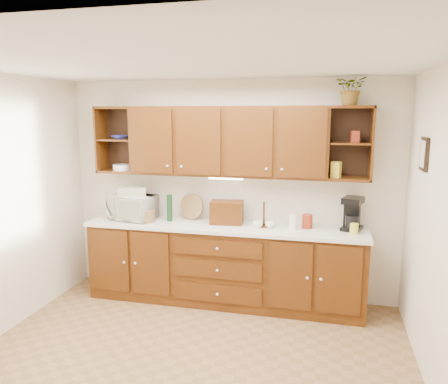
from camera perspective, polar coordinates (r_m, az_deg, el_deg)
The scene contains 25 objects.
floor at distance 4.15m, azimuth -5.06°, elevation -21.97°, with size 4.00×4.00×0.00m, color olive.
ceiling at distance 3.53m, azimuth -5.75°, elevation 16.55°, with size 4.00×4.00×0.00m, color white.
back_wall at distance 5.28m, azimuth 0.77°, elevation 0.32°, with size 4.00×4.00×0.00m, color beige.
right_wall at distance 3.54m, azimuth 27.08°, elevation -5.77°, with size 3.50×3.50×0.00m, color beige.
base_cabinets at distance 5.21m, azimuth 0.01°, elevation -9.48°, with size 3.20×0.60×0.90m, color #331805.
countertop at distance 5.06m, azimuth -0.02°, elevation -4.51°, with size 3.24×0.64×0.04m, color white.
upper_cabinets at distance 5.05m, azimuth 0.49°, elevation 6.65°, with size 3.20×0.33×0.80m.
undercabinet_light at distance 5.04m, azimuth 0.24°, elevation 1.82°, with size 0.40×0.05×0.03m, color white.
framed_picture at distance 4.31m, azimuth 24.70°, elevation 4.54°, with size 0.03×0.24×0.30m, color black.
wicker_basket at distance 5.25m, azimuth -10.25°, elevation -3.10°, with size 0.22×0.22×0.14m, color olive.
microwave at distance 5.39m, azimuth -11.86°, elevation -1.98°, with size 0.53×0.36×0.29m, color beige.
towel_stack at distance 5.35m, azimuth -11.94°, elevation 0.07°, with size 0.33×0.24×0.10m, color #EBD56E.
wine_bottle at distance 5.23m, azimuth -7.12°, elevation -2.09°, with size 0.06×0.06×0.32m, color #113317.
woven_tray at distance 5.33m, azimuth -4.23°, elevation -3.45°, with size 0.32×0.32×0.02m, color olive.
bread_box at distance 5.08m, azimuth 0.36°, elevation -2.68°, with size 0.38×0.24×0.26m, color #331805.
mug_tree at distance 4.97m, azimuth 5.21°, elevation -4.05°, with size 0.27×0.26×0.29m.
canister_red at distance 4.98m, azimuth 10.82°, elevation -3.78°, with size 0.12×0.12×0.16m, color maroon.
canister_white at distance 4.89m, azimuth 9.02°, elevation -3.90°, with size 0.09×0.09×0.17m, color white.
canister_yellow at distance 4.86m, azimuth 16.63°, elevation -4.63°, with size 0.09×0.09×0.11m, color gold.
coffee_maker at distance 5.02m, azimuth 16.42°, elevation -2.75°, with size 0.26×0.30×0.37m.
bowl_stack at distance 5.47m, azimuth -13.42°, elevation 6.97°, with size 0.19×0.19×0.05m, color navy.
plate_stack at distance 5.51m, azimuth -13.13°, elevation 3.16°, with size 0.23×0.23×0.07m, color white.
pantry_box_yellow at distance 4.91m, azimuth 14.43°, elevation 2.86°, with size 0.10×0.08×0.17m, color gold.
pantry_box_red at distance 4.91m, azimuth 16.73°, elevation 6.93°, with size 0.08×0.07×0.12m, color maroon.
potted_plant at distance 4.86m, azimuth 16.35°, elevation 12.89°, with size 0.32×0.28×0.35m, color #999999.
Camera 1 is at (1.15, -3.32, 2.21)m, focal length 35.00 mm.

